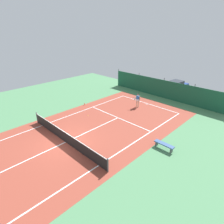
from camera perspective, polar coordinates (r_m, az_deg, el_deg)
ground_plane at (r=16.27m, az=-13.86°, el=-8.89°), size 36.00×36.00×0.00m
court_surface at (r=16.27m, az=-13.86°, el=-8.88°), size 11.02×26.60×0.01m
tennis_net at (r=16.00m, az=-14.04°, el=-7.36°), size 10.12×0.10×1.10m
back_fence at (r=26.63m, az=15.61°, el=5.92°), size 16.30×0.98×2.70m
tennis_player at (r=22.30m, az=7.81°, el=3.82°), size 0.59×0.82×1.64m
tennis_ball_near_player at (r=20.38m, az=-7.31°, el=-1.05°), size 0.07×0.07×0.07m
parked_car at (r=28.91m, az=18.78°, el=7.33°), size 2.29×4.34×1.68m
courtside_bench at (r=15.37m, az=15.56°, el=-9.61°), size 1.60×0.40×0.49m
water_bottle at (r=23.24m, az=-8.38°, el=2.43°), size 0.08×0.08×0.24m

